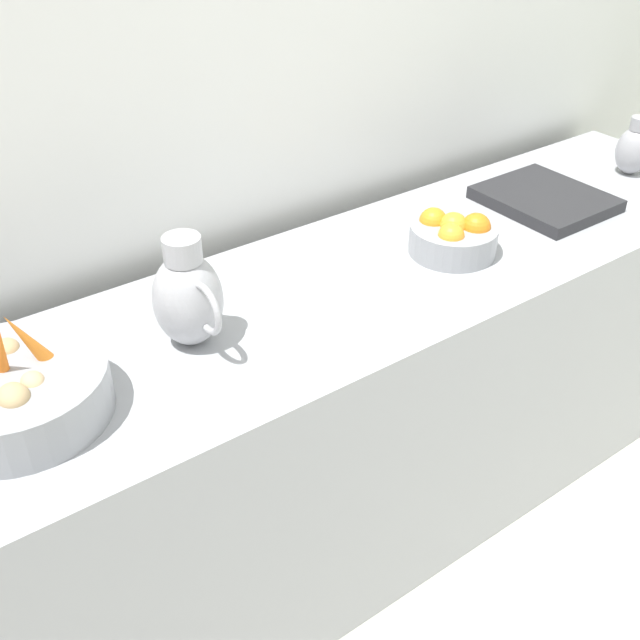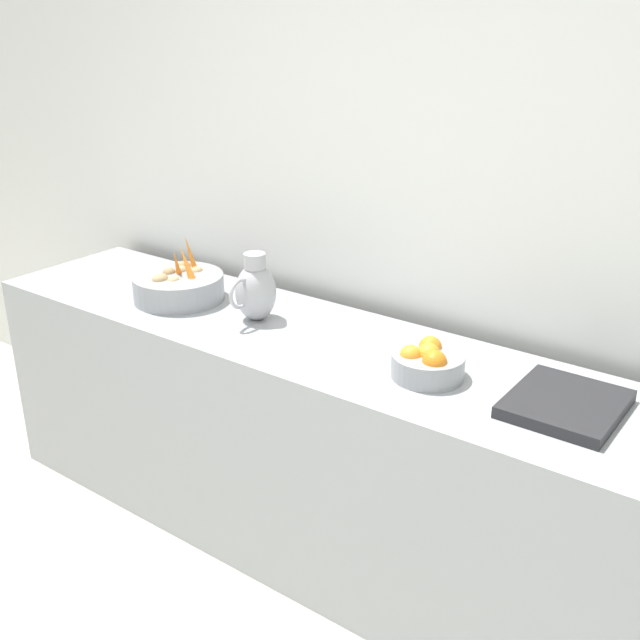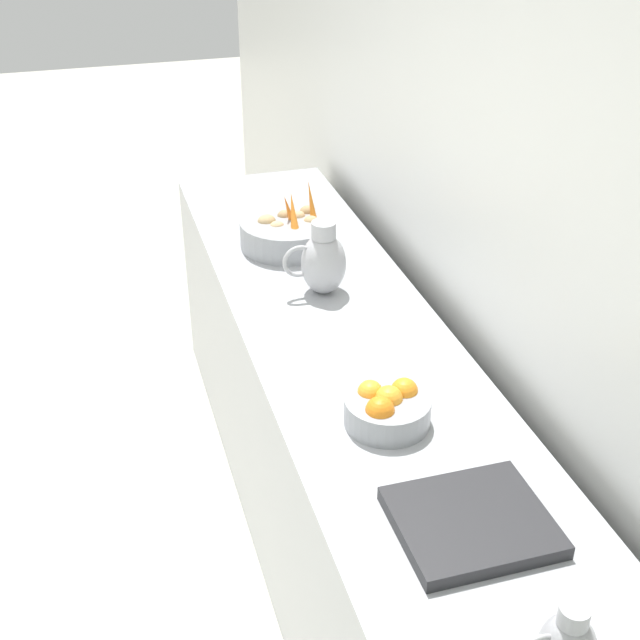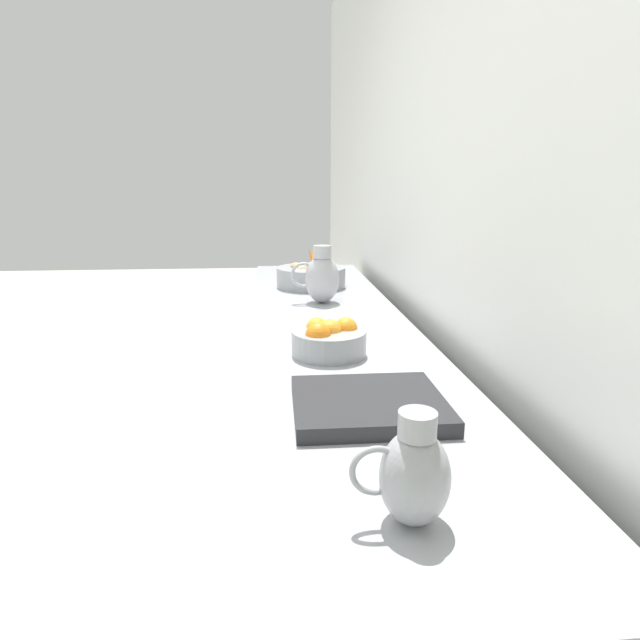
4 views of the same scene
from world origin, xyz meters
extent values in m
cube|color=white|center=(-1.95, 0.23, 1.50)|extent=(0.10, 7.89, 3.00)
cube|color=#9EA0A5|center=(-1.53, -0.27, 0.43)|extent=(0.63, 2.92, 0.86)
cylinder|color=gray|center=(-1.51, -0.98, 0.91)|extent=(0.35, 0.35, 0.10)
torus|color=gray|center=(-1.51, -0.98, 0.87)|extent=(0.21, 0.21, 0.01)
cone|color=orange|center=(-1.52, -0.98, 1.00)|extent=(0.07, 0.04, 0.13)
cone|color=orange|center=(-1.52, -0.93, 1.01)|extent=(0.04, 0.09, 0.15)
cone|color=orange|center=(-1.61, -1.00, 1.01)|extent=(0.05, 0.08, 0.16)
ellipsoid|color=#9E7F56|center=(-1.51, -1.03, 0.96)|extent=(0.06, 0.05, 0.05)
ellipsoid|color=#9E7F56|center=(-1.60, -1.04, 0.96)|extent=(0.06, 0.05, 0.05)
ellipsoid|color=tan|center=(-1.56, -1.01, 0.96)|extent=(0.05, 0.05, 0.04)
ellipsoid|color=tan|center=(-1.59, -0.96, 0.96)|extent=(0.06, 0.05, 0.04)
ellipsoid|color=tan|center=(-1.46, -0.95, 0.96)|extent=(0.05, 0.04, 0.04)
ellipsoid|color=tan|center=(-1.44, -0.99, 0.96)|extent=(0.07, 0.06, 0.05)
cylinder|color=gray|center=(-1.49, 0.14, 0.90)|extent=(0.23, 0.23, 0.08)
sphere|color=orange|center=(-1.45, 0.18, 0.94)|extent=(0.08, 0.08, 0.08)
sphere|color=orange|center=(-1.49, 0.14, 0.94)|extent=(0.07, 0.07, 0.07)
sphere|color=orange|center=(-1.46, 0.10, 0.94)|extent=(0.07, 0.07, 0.07)
sphere|color=orange|center=(-1.54, 0.12, 0.94)|extent=(0.07, 0.07, 0.07)
ellipsoid|color=#A3A3A8|center=(-1.53, -0.60, 0.97)|extent=(0.15, 0.15, 0.21)
cylinder|color=#A3A3A8|center=(-1.53, -0.60, 1.09)|extent=(0.08, 0.08, 0.06)
torus|color=#A3A3A8|center=(-1.45, -0.60, 0.99)|extent=(0.11, 0.01, 0.11)
ellipsoid|color=#939399|center=(-1.53, 0.96, 0.94)|extent=(0.11, 0.11, 0.15)
cylinder|color=#939399|center=(-1.53, 0.96, 1.03)|extent=(0.06, 0.06, 0.04)
torus|color=#939399|center=(-1.47, 0.96, 0.95)|extent=(0.08, 0.01, 0.08)
cube|color=#232326|center=(-1.54, 0.56, 0.88)|extent=(0.34, 0.30, 0.04)
camera|label=1|loc=(-0.28, -1.16, 1.83)|focal=42.50mm
camera|label=2|loc=(0.42, 1.12, 1.93)|focal=42.70mm
camera|label=3|loc=(-0.81, 1.84, 2.25)|focal=48.59mm
camera|label=4|loc=(-1.33, 1.63, 1.36)|focal=28.83mm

